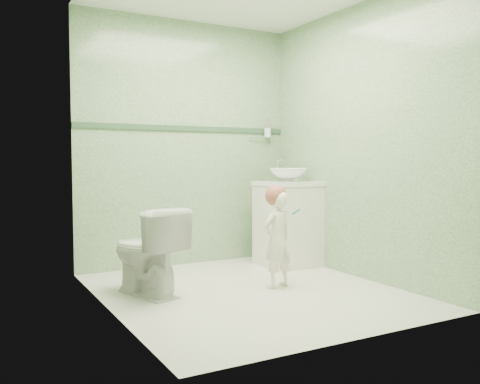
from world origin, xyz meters
TOP-DOWN VIEW (x-y plane):
  - ground at (0.00, 0.00)m, footprint 2.50×2.50m
  - room_shell at (0.00, 0.00)m, footprint 2.50×2.54m
  - trim_stripe at (0.00, 1.24)m, footprint 2.20×0.02m
  - vanity at (0.84, 0.70)m, footprint 0.52×0.50m
  - counter at (0.84, 0.70)m, footprint 0.54×0.52m
  - basin at (0.84, 0.70)m, footprint 0.37×0.37m
  - faucet at (0.84, 0.89)m, footprint 0.03×0.13m
  - cup_holder at (0.89, 1.18)m, footprint 0.26×0.07m
  - toilet at (-0.74, 0.29)m, footprint 0.55×0.75m
  - toddler at (0.27, 0.01)m, footprint 0.32×0.24m
  - hair_cap at (0.27, 0.04)m, footprint 0.17×0.17m
  - teal_toothbrush at (0.37, -0.10)m, footprint 0.11×0.14m

SIDE VIEW (x-z plane):
  - ground at x=0.00m, z-range 0.00..0.00m
  - toilet at x=-0.74m, z-range 0.00..0.68m
  - toddler at x=0.27m, z-range 0.00..0.78m
  - vanity at x=0.84m, z-range 0.00..0.80m
  - teal_toothbrush at x=0.37m, z-range 0.59..0.67m
  - hair_cap at x=0.27m, z-range 0.66..0.84m
  - counter at x=0.84m, z-range 0.79..0.83m
  - basin at x=0.84m, z-range 0.83..0.96m
  - faucet at x=0.84m, z-range 0.88..1.06m
  - room_shell at x=0.00m, z-range 0.00..2.40m
  - cup_holder at x=0.89m, z-range 1.22..1.43m
  - trim_stripe at x=0.00m, z-range 1.33..1.38m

